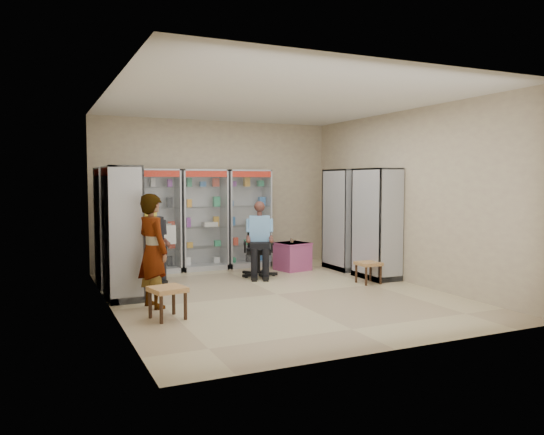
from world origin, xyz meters
name	(u,v)px	position (x,y,z in m)	size (l,w,h in m)	color
floor	(277,294)	(0.00, 0.00, 0.00)	(6.00, 6.00, 0.00)	tan
room_shell	(277,168)	(0.00, 0.00, 1.97)	(5.02, 6.02, 3.01)	#C1B38F
cabinet_back_left	(156,221)	(-1.30, 2.73, 1.00)	(0.90, 0.50, 2.00)	#BBBCC3
cabinet_back_mid	(203,220)	(-0.35, 2.73, 1.00)	(0.90, 0.50, 2.00)	#A9AAB0
cabinet_back_right	(248,218)	(0.60, 2.73, 1.00)	(0.90, 0.50, 2.00)	#9FA2A6
cabinet_right_far	(344,220)	(2.23, 1.60, 1.00)	(0.50, 0.90, 2.00)	#B6B9BE
cabinet_right_near	(377,224)	(2.23, 0.50, 1.00)	(0.50, 0.90, 2.00)	#B2B4B9
cabinet_left_far	(112,227)	(-2.23, 1.80, 1.00)	(0.50, 0.90, 2.00)	silver
cabinet_left_near	(122,233)	(-2.23, 0.70, 1.00)	(0.50, 0.90, 2.00)	#B2B3B9
wooden_chair	(151,254)	(-1.55, 2.00, 0.47)	(0.42, 0.42, 0.94)	#331A13
seated_customer	(151,243)	(-1.55, 1.95, 0.67)	(0.44, 0.60, 1.34)	black
office_chair	(258,249)	(0.36, 1.58, 0.51)	(0.56, 0.56, 1.03)	black
seated_shopkeeper	(260,241)	(0.36, 1.53, 0.66)	(0.43, 0.60, 1.31)	#739CE3
pink_trunk	(292,256)	(1.23, 1.91, 0.27)	(0.57, 0.55, 0.55)	#A9438B
tea_glass	(292,240)	(1.24, 1.96, 0.59)	(0.07, 0.07, 0.09)	#5E1308
woven_stool_a	(368,273)	(1.82, 0.15, 0.19)	(0.37, 0.37, 0.37)	olive
woven_stool_b	(168,303)	(-1.90, -0.76, 0.21)	(0.42, 0.42, 0.42)	#94603E
standing_man	(153,251)	(-1.93, -0.05, 0.80)	(0.58, 0.38, 1.60)	#97979A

